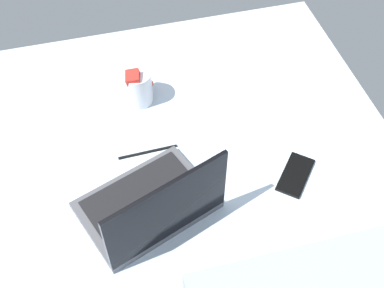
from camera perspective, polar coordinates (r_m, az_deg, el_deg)
bed_mattress at (r=142.69cm, az=-11.15°, el=-9.05°), size 180.00×140.00×18.00cm
laptop at (r=127.93cm, az=-4.56°, el=-6.98°), size 38.98×33.14×23.00cm
snack_cup at (r=153.53cm, az=-6.18°, el=6.52°), size 9.42×10.18×13.28cm
cell_phone at (r=140.66cm, az=11.64°, el=-3.44°), size 14.29×15.04×0.80cm
charger_cable at (r=143.21cm, az=-5.03°, el=-0.91°), size 17.01×0.97×0.60cm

